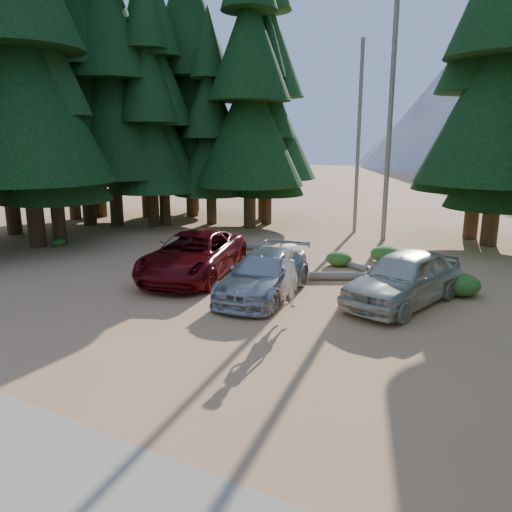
% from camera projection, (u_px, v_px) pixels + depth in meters
% --- Properties ---
extents(ground, '(160.00, 160.00, 0.00)m').
position_uv_depth(ground, '(206.00, 331.00, 13.34)').
color(ground, tan).
rests_on(ground, ground).
extents(forest_belt_north, '(36.00, 7.00, 22.00)m').
position_uv_depth(forest_belt_north, '(370.00, 237.00, 26.07)').
color(forest_belt_north, black).
rests_on(forest_belt_north, ground).
extents(snag_front, '(0.24, 0.24, 12.00)m').
position_uv_depth(snag_front, '(390.00, 117.00, 23.88)').
color(snag_front, slate).
rests_on(snag_front, ground).
extents(snag_back, '(0.20, 0.20, 10.00)m').
position_uv_depth(snag_back, '(359.00, 139.00, 26.33)').
color(snag_back, slate).
rests_on(snag_back, ground).
extents(mountain_peak, '(48.00, 50.00, 28.00)m').
position_uv_depth(mountain_peak, '(483.00, 93.00, 86.53)').
color(mountain_peak, gray).
rests_on(mountain_peak, ground).
extents(red_pickup, '(4.11, 6.36, 1.63)m').
position_uv_depth(red_pickup, '(193.00, 255.00, 18.48)').
color(red_pickup, '#60080D').
rests_on(red_pickup, ground).
extents(silver_minivan_center, '(2.59, 5.14, 1.43)m').
position_uv_depth(silver_minivan_center, '(264.00, 274.00, 16.25)').
color(silver_minivan_center, '#AAADB2').
rests_on(silver_minivan_center, ground).
extents(silver_minivan_right, '(3.22, 5.29, 1.68)m').
position_uv_depth(silver_minivan_right, '(404.00, 278.00, 15.39)').
color(silver_minivan_right, beige).
rests_on(silver_minivan_right, ground).
extents(frisbee_player, '(0.72, 0.57, 1.78)m').
position_uv_depth(frisbee_player, '(289.00, 277.00, 14.11)').
color(frisbee_player, beige).
rests_on(frisbee_player, ground).
extents(log_left, '(4.18, 1.99, 0.31)m').
position_uv_depth(log_left, '(219.00, 246.00, 23.16)').
color(log_left, slate).
rests_on(log_left, ground).
extents(log_mid, '(2.79, 1.73, 0.25)m').
position_uv_depth(log_mid, '(371.00, 271.00, 18.95)').
color(log_mid, slate).
rests_on(log_mid, ground).
extents(log_right, '(4.23, 2.55, 0.30)m').
position_uv_depth(log_right, '(374.00, 276.00, 18.14)').
color(log_right, slate).
rests_on(log_right, ground).
extents(shrub_far_left, '(1.04, 1.04, 0.57)m').
position_uv_depth(shrub_far_left, '(232.00, 246.00, 22.46)').
color(shrub_far_left, '#1F5A1B').
rests_on(shrub_far_left, ground).
extents(shrub_left, '(0.75, 0.75, 0.41)m').
position_uv_depth(shrub_left, '(267.00, 250.00, 22.08)').
color(shrub_left, '#1F5A1B').
rests_on(shrub_left, ground).
extents(shrub_center_left, '(0.97, 0.97, 0.54)m').
position_uv_depth(shrub_center_left, '(268.00, 258.00, 20.32)').
color(shrub_center_left, '#1F5A1B').
rests_on(shrub_center_left, ground).
extents(shrub_center_right, '(1.24, 1.24, 0.68)m').
position_uv_depth(shrub_center_right, '(386.00, 254.00, 20.73)').
color(shrub_center_right, '#1F5A1B').
rests_on(shrub_center_right, ground).
extents(shrub_right, '(1.04, 1.04, 0.57)m').
position_uv_depth(shrub_right, '(339.00, 259.00, 20.18)').
color(shrub_right, '#1F5A1B').
rests_on(shrub_right, ground).
extents(shrub_far_right, '(1.31, 1.31, 0.72)m').
position_uv_depth(shrub_far_right, '(460.00, 284.00, 16.38)').
color(shrub_far_right, '#1F5A1B').
rests_on(shrub_far_right, ground).
extents(shrub_edge_west, '(0.67, 0.67, 0.37)m').
position_uv_depth(shrub_edge_west, '(59.00, 242.00, 23.84)').
color(shrub_edge_west, '#1F5A1B').
rests_on(shrub_edge_west, ground).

